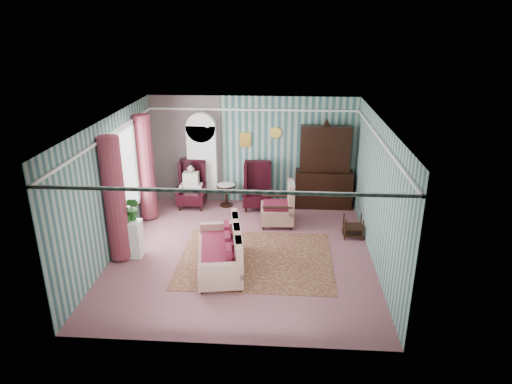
# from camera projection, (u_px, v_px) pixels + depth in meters

# --- Properties ---
(floor) EXTENTS (6.00, 6.00, 0.00)m
(floor) POSITION_uv_depth(u_px,v_px,m) (243.00, 252.00, 9.93)
(floor) COLOR #874F57
(floor) RESTS_ON ground
(room_shell) EXTENTS (5.53, 6.02, 2.91)m
(room_shell) POSITION_uv_depth(u_px,v_px,m) (213.00, 161.00, 9.42)
(room_shell) COLOR #325C5B
(room_shell) RESTS_ON ground
(bookcase) EXTENTS (0.80, 0.28, 2.24)m
(bookcase) POSITION_uv_depth(u_px,v_px,m) (203.00, 163.00, 12.26)
(bookcase) COLOR white
(bookcase) RESTS_ON floor
(dresser_hutch) EXTENTS (1.50, 0.56, 2.36)m
(dresser_hutch) POSITION_uv_depth(u_px,v_px,m) (325.00, 165.00, 11.93)
(dresser_hutch) COLOR black
(dresser_hutch) RESTS_ON floor
(wingback_left) EXTENTS (0.76, 0.80, 1.25)m
(wingback_left) POSITION_uv_depth(u_px,v_px,m) (191.00, 185.00, 12.09)
(wingback_left) COLOR black
(wingback_left) RESTS_ON floor
(wingback_right) EXTENTS (0.76, 0.80, 1.25)m
(wingback_right) POSITION_uv_depth(u_px,v_px,m) (257.00, 187.00, 11.98)
(wingback_right) COLOR black
(wingback_right) RESTS_ON floor
(seated_woman) EXTENTS (0.44, 0.40, 1.18)m
(seated_woman) POSITION_uv_depth(u_px,v_px,m) (192.00, 186.00, 12.10)
(seated_woman) COLOR beige
(seated_woman) RESTS_ON floor
(round_side_table) EXTENTS (0.50, 0.50, 0.60)m
(round_side_table) POSITION_uv_depth(u_px,v_px,m) (226.00, 195.00, 12.29)
(round_side_table) COLOR black
(round_side_table) RESTS_ON floor
(nest_table) EXTENTS (0.45, 0.38, 0.54)m
(nest_table) POSITION_uv_depth(u_px,v_px,m) (353.00, 227.00, 10.52)
(nest_table) COLOR black
(nest_table) RESTS_ON floor
(plant_stand) EXTENTS (0.55, 0.35, 0.80)m
(plant_stand) POSITION_uv_depth(u_px,v_px,m) (129.00, 239.00, 9.66)
(plant_stand) COLOR silver
(plant_stand) RESTS_ON floor
(rug) EXTENTS (3.20, 2.60, 0.01)m
(rug) POSITION_uv_depth(u_px,v_px,m) (256.00, 259.00, 9.63)
(rug) COLOR #491B18
(rug) RESTS_ON floor
(sofa) EXTENTS (1.30, 2.04, 1.07)m
(sofa) POSITION_uv_depth(u_px,v_px,m) (219.00, 246.00, 9.06)
(sofa) COLOR beige
(sofa) RESTS_ON floor
(floral_armchair) EXTENTS (0.88, 0.92, 0.99)m
(floral_armchair) POSITION_uv_depth(u_px,v_px,m) (277.00, 206.00, 11.11)
(floral_armchair) COLOR #BDB392
(floral_armchair) RESTS_ON floor
(coffee_table) EXTENTS (0.94, 0.61, 0.40)m
(coffee_table) POSITION_uv_depth(u_px,v_px,m) (221.00, 260.00, 9.21)
(coffee_table) COLOR black
(coffee_table) RESTS_ON floor
(potted_plant_a) EXTENTS (0.45, 0.43, 0.40)m
(potted_plant_a) POSITION_uv_depth(u_px,v_px,m) (125.00, 214.00, 9.39)
(potted_plant_a) COLOR #195119
(potted_plant_a) RESTS_ON plant_stand
(potted_plant_b) EXTENTS (0.35, 0.32, 0.52)m
(potted_plant_b) POSITION_uv_depth(u_px,v_px,m) (133.00, 209.00, 9.49)
(potted_plant_b) COLOR #235219
(potted_plant_b) RESTS_ON plant_stand
(potted_plant_c) EXTENTS (0.31, 0.31, 0.43)m
(potted_plant_c) POSITION_uv_depth(u_px,v_px,m) (125.00, 210.00, 9.52)
(potted_plant_c) COLOR #19501A
(potted_plant_c) RESTS_ON plant_stand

